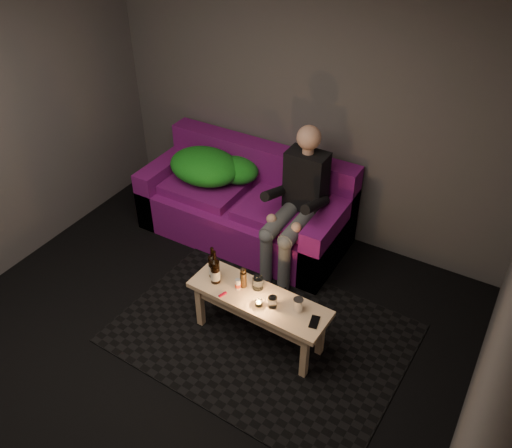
{
  "coord_description": "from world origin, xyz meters",
  "views": [
    {
      "loc": [
        1.89,
        -1.9,
        3.35
      ],
      "look_at": [
        -0.01,
        1.36,
        0.53
      ],
      "focal_mm": 38.0,
      "sensor_mm": 36.0,
      "label": 1
    }
  ],
  "objects_px": {
    "beer_bottle_a": "(213,266)",
    "beer_bottle_b": "(215,271)",
    "sofa": "(247,206)",
    "person": "(297,200)",
    "coffee_table": "(259,305)",
    "steel_cup": "(298,305)"
  },
  "relations": [
    {
      "from": "beer_bottle_a",
      "to": "beer_bottle_b",
      "type": "bearing_deg",
      "value": -41.66
    },
    {
      "from": "sofa",
      "to": "person",
      "type": "xyz_separation_m",
      "value": [
        0.61,
        -0.16,
        0.38
      ]
    },
    {
      "from": "coffee_table",
      "to": "beer_bottle_b",
      "type": "xyz_separation_m",
      "value": [
        -0.38,
        -0.02,
        0.19
      ]
    },
    {
      "from": "beer_bottle_b",
      "to": "steel_cup",
      "type": "xyz_separation_m",
      "value": [
        0.69,
        0.05,
        -0.06
      ]
    },
    {
      "from": "sofa",
      "to": "coffee_table",
      "type": "bearing_deg",
      "value": -55.34
    },
    {
      "from": "sofa",
      "to": "coffee_table",
      "type": "relative_size",
      "value": 1.76
    },
    {
      "from": "beer_bottle_b",
      "to": "steel_cup",
      "type": "height_order",
      "value": "beer_bottle_b"
    },
    {
      "from": "beer_bottle_a",
      "to": "steel_cup",
      "type": "relative_size",
      "value": 2.71
    },
    {
      "from": "coffee_table",
      "to": "steel_cup",
      "type": "height_order",
      "value": "steel_cup"
    },
    {
      "from": "coffee_table",
      "to": "beer_bottle_a",
      "type": "xyz_separation_m",
      "value": [
        -0.43,
        0.03,
        0.19
      ]
    },
    {
      "from": "coffee_table",
      "to": "beer_bottle_a",
      "type": "distance_m",
      "value": 0.47
    },
    {
      "from": "beer_bottle_a",
      "to": "beer_bottle_b",
      "type": "distance_m",
      "value": 0.07
    },
    {
      "from": "person",
      "to": "beer_bottle_a",
      "type": "relative_size",
      "value": 4.73
    },
    {
      "from": "person",
      "to": "steel_cup",
      "type": "distance_m",
      "value": 1.11
    },
    {
      "from": "person",
      "to": "beer_bottle_b",
      "type": "bearing_deg",
      "value": -100.4
    },
    {
      "from": "coffee_table",
      "to": "beer_bottle_a",
      "type": "bearing_deg",
      "value": 176.53
    },
    {
      "from": "beer_bottle_a",
      "to": "person",
      "type": "bearing_deg",
      "value": 76.17
    },
    {
      "from": "sofa",
      "to": "steel_cup",
      "type": "distance_m",
      "value": 1.6
    },
    {
      "from": "sofa",
      "to": "beer_bottle_b",
      "type": "xyz_separation_m",
      "value": [
        0.43,
        -1.18,
        0.26
      ]
    },
    {
      "from": "sofa",
      "to": "coffee_table",
      "type": "height_order",
      "value": "sofa"
    },
    {
      "from": "steel_cup",
      "to": "person",
      "type": "bearing_deg",
      "value": 117.53
    },
    {
      "from": "sofa",
      "to": "steel_cup",
      "type": "height_order",
      "value": "sofa"
    }
  ]
}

